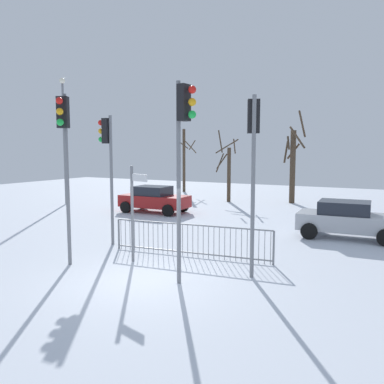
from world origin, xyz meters
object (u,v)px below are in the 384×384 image
object	(u,v)px
car_silver_mid	(347,219)
car_red_near	(154,199)
traffic_light_mid_left	(108,151)
bare_tree_left	(228,170)
traffic_light_mid_right	(253,145)
traffic_light_foreground_left	(183,138)
street_lamp	(64,129)
bare_tree_right	(293,163)
traffic_light_rear_right	(64,141)
direction_sign_post	(133,209)
bare_tree_centre	(184,159)

from	to	relation	value
car_silver_mid	car_red_near	size ratio (longest dim) A/B	1.01
traffic_light_mid_left	bare_tree_left	xyz separation A→B (m)	(-0.85, 13.22, -1.29)
traffic_light_mid_right	traffic_light_foreground_left	xyz separation A→B (m)	(-1.32, -1.50, 0.19)
traffic_light_foreground_left	street_lamp	size ratio (longest dim) A/B	0.65
traffic_light_mid_right	bare_tree_right	size ratio (longest dim) A/B	0.83
traffic_light_rear_right	bare_tree_left	distance (m)	16.12
traffic_light_mid_right	bare_tree_right	distance (m)	15.87
traffic_light_mid_right	car_red_near	bearing A→B (deg)	112.15
direction_sign_post	car_silver_mid	world-z (taller)	direction_sign_post
bare_tree_centre	car_silver_mid	bearing A→B (deg)	-40.82
traffic_light_rear_right	street_lamp	distance (m)	14.47
car_silver_mid	bare_tree_left	bearing A→B (deg)	133.87
street_lamp	car_silver_mid	bearing A→B (deg)	-6.83
bare_tree_centre	bare_tree_right	distance (m)	10.14
traffic_light_rear_right	bare_tree_centre	size ratio (longest dim) A/B	0.98
bare_tree_centre	traffic_light_rear_right	bearing A→B (deg)	-70.26
car_silver_mid	bare_tree_centre	size ratio (longest dim) A/B	0.74
car_red_near	bare_tree_right	distance (m)	9.71
traffic_light_mid_left	street_lamp	world-z (taller)	street_lamp
direction_sign_post	bare_tree_left	world-z (taller)	bare_tree_left
direction_sign_post	bare_tree_left	bearing A→B (deg)	118.73
traffic_light_rear_right	street_lamp	world-z (taller)	street_lamp
car_red_near	car_silver_mid	bearing A→B (deg)	-12.01
traffic_light_mid_right	bare_tree_centre	world-z (taller)	bare_tree_centre
direction_sign_post	bare_tree_left	size ratio (longest dim) A/B	0.62
traffic_light_mid_right	bare_tree_centre	size ratio (longest dim) A/B	0.94
bare_tree_left	bare_tree_right	xyz separation A→B (m)	(4.01, 1.34, 0.50)
traffic_light_rear_right	bare_tree_centre	distance (m)	21.50
street_lamp	bare_tree_left	size ratio (longest dim) A/B	1.66
traffic_light_rear_right	traffic_light_mid_right	bearing A→B (deg)	172.58
direction_sign_post	bare_tree_centre	distance (m)	20.90
traffic_light_foreground_left	direction_sign_post	world-z (taller)	traffic_light_foreground_left
traffic_light_foreground_left	bare_tree_centre	xyz separation A→B (m)	(-11.11, 20.01, -1.07)
car_red_near	bare_tree_centre	world-z (taller)	bare_tree_centre
direction_sign_post	traffic_light_mid_left	bearing A→B (deg)	163.20
street_lamp	bare_tree_right	size ratio (longest dim) A/B	1.34
direction_sign_post	car_silver_mid	distance (m)	8.66
bare_tree_right	bare_tree_left	bearing A→B (deg)	-161.53
car_red_near	traffic_light_foreground_left	bearing A→B (deg)	-54.83
traffic_light_foreground_left	street_lamp	world-z (taller)	street_lamp
traffic_light_mid_left	direction_sign_post	world-z (taller)	traffic_light_mid_left
traffic_light_foreground_left	street_lamp	xyz separation A→B (m)	(-14.22, 9.83, 1.00)
car_red_near	street_lamp	xyz separation A→B (m)	(-6.96, 0.24, 4.02)
car_red_near	bare_tree_right	size ratio (longest dim) A/B	0.65
traffic_light_mid_right	traffic_light_rear_right	bearing A→B (deg)	173.70
traffic_light_foreground_left	car_red_near	bearing A→B (deg)	-137.32
traffic_light_mid_right	car_silver_mid	xyz separation A→B (m)	(1.75, 6.26, -2.83)
bare_tree_left	traffic_light_mid_left	bearing A→B (deg)	-86.32
traffic_light_rear_right	traffic_light_mid_right	world-z (taller)	traffic_light_rear_right
traffic_light_rear_right	traffic_light_foreground_left	distance (m)	3.86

